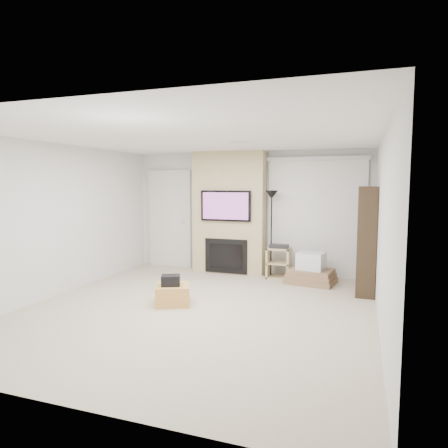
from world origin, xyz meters
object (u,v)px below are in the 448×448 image
(av_stand, at_px, (279,261))
(bookshelf, at_px, (366,240))
(floor_lamp, at_px, (271,209))
(ottoman, at_px, (173,294))
(box_stack, at_px, (311,272))

(av_stand, height_order, bookshelf, bookshelf)
(floor_lamp, bearing_deg, ottoman, -114.01)
(ottoman, height_order, box_stack, box_stack)
(ottoman, bearing_deg, av_stand, 61.52)
(bookshelf, bearing_deg, ottoman, -149.71)
(ottoman, distance_m, box_stack, 2.73)
(ottoman, xyz_separation_m, bookshelf, (2.80, 1.63, 0.75))
(av_stand, bearing_deg, floor_lamp, 154.04)
(av_stand, relative_size, bookshelf, 0.37)
(bookshelf, bearing_deg, floor_lamp, 159.30)
(av_stand, xyz_separation_m, box_stack, (0.65, -0.21, -0.13))
(av_stand, bearing_deg, bookshelf, -20.09)
(av_stand, distance_m, box_stack, 0.69)
(ottoman, relative_size, bookshelf, 0.28)
(ottoman, relative_size, av_stand, 0.76)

